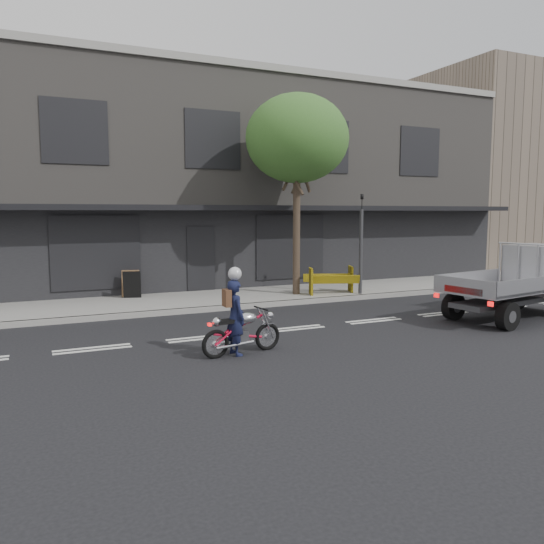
{
  "coord_description": "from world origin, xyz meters",
  "views": [
    {
      "loc": [
        -5.86,
        -11.62,
        2.91
      ],
      "look_at": [
        -0.38,
        0.5,
        1.4
      ],
      "focal_mm": 35.0,
      "sensor_mm": 36.0,
      "label": 1
    }
  ],
  "objects_px": {
    "sandwich_board": "(132,285)",
    "flatbed_ute": "(536,273)",
    "motorcycle": "(242,331)",
    "rider": "(235,317)",
    "construction_barrier": "(335,280)",
    "street_tree": "(297,139)",
    "traffic_light_pole": "(361,249)"
  },
  "relations": [
    {
      "from": "sandwich_board",
      "to": "flatbed_ute",
      "type": "bearing_deg",
      "value": -17.89
    },
    {
      "from": "motorcycle",
      "to": "sandwich_board",
      "type": "distance_m",
      "value": 7.29
    },
    {
      "from": "rider",
      "to": "sandwich_board",
      "type": "distance_m",
      "value": 7.27
    },
    {
      "from": "rider",
      "to": "construction_barrier",
      "type": "bearing_deg",
      "value": -54.75
    },
    {
      "from": "motorcycle",
      "to": "construction_barrier",
      "type": "bearing_deg",
      "value": 36.04
    },
    {
      "from": "flatbed_ute",
      "to": "construction_barrier",
      "type": "relative_size",
      "value": 2.79
    },
    {
      "from": "street_tree",
      "to": "traffic_light_pole",
      "type": "height_order",
      "value": "street_tree"
    },
    {
      "from": "sandwich_board",
      "to": "rider",
      "type": "bearing_deg",
      "value": -67.73
    },
    {
      "from": "construction_barrier",
      "to": "traffic_light_pole",
      "type": "bearing_deg",
      "value": -16.27
    },
    {
      "from": "street_tree",
      "to": "flatbed_ute",
      "type": "bearing_deg",
      "value": -47.42
    },
    {
      "from": "rider",
      "to": "flatbed_ute",
      "type": "distance_m",
      "value": 9.3
    },
    {
      "from": "street_tree",
      "to": "sandwich_board",
      "type": "bearing_deg",
      "value": 165.33
    },
    {
      "from": "traffic_light_pole",
      "to": "motorcycle",
      "type": "distance_m",
      "value": 8.07
    },
    {
      "from": "flatbed_ute",
      "to": "sandwich_board",
      "type": "xyz_separation_m",
      "value": [
        -10.12,
        6.7,
        -0.58
      ]
    },
    {
      "from": "flatbed_ute",
      "to": "rider",
      "type": "bearing_deg",
      "value": 174.05
    },
    {
      "from": "traffic_light_pole",
      "to": "sandwich_board",
      "type": "distance_m",
      "value": 7.62
    },
    {
      "from": "traffic_light_pole",
      "to": "flatbed_ute",
      "type": "bearing_deg",
      "value": -57.1
    },
    {
      "from": "motorcycle",
      "to": "sandwich_board",
      "type": "xyz_separation_m",
      "value": [
        -0.99,
        7.22,
        0.11
      ]
    },
    {
      "from": "flatbed_ute",
      "to": "street_tree",
      "type": "bearing_deg",
      "value": 123.4
    },
    {
      "from": "motorcycle",
      "to": "flatbed_ute",
      "type": "bearing_deg",
      "value": -5.0
    },
    {
      "from": "construction_barrier",
      "to": "sandwich_board",
      "type": "relative_size",
      "value": 1.9
    },
    {
      "from": "street_tree",
      "to": "traffic_light_pole",
      "type": "xyz_separation_m",
      "value": [
        2.0,
        -0.85,
        -3.63
      ]
    },
    {
      "from": "traffic_light_pole",
      "to": "flatbed_ute",
      "type": "relative_size",
      "value": 0.75
    },
    {
      "from": "traffic_light_pole",
      "to": "motorcycle",
      "type": "height_order",
      "value": "traffic_light_pole"
    },
    {
      "from": "motorcycle",
      "to": "rider",
      "type": "bearing_deg",
      "value": 171.74
    },
    {
      "from": "traffic_light_pole",
      "to": "sandwich_board",
      "type": "xyz_separation_m",
      "value": [
        -7.22,
        2.22,
        -1.06
      ]
    },
    {
      "from": "motorcycle",
      "to": "rider",
      "type": "height_order",
      "value": "rider"
    },
    {
      "from": "street_tree",
      "to": "traffic_light_pole",
      "type": "bearing_deg",
      "value": -23.03
    },
    {
      "from": "rider",
      "to": "construction_barrier",
      "type": "height_order",
      "value": "rider"
    },
    {
      "from": "sandwich_board",
      "to": "motorcycle",
      "type": "bearing_deg",
      "value": -66.56
    },
    {
      "from": "street_tree",
      "to": "sandwich_board",
      "type": "distance_m",
      "value": 7.15
    },
    {
      "from": "construction_barrier",
      "to": "motorcycle",
      "type": "bearing_deg",
      "value": -135.67
    }
  ]
}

